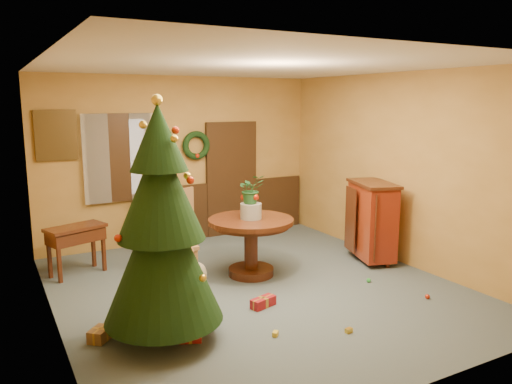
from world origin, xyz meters
TOP-DOWN VIEW (x-y plane):
  - room_envelope at (0.21, 2.70)m, footprint 5.50×5.50m
  - dining_table at (0.18, 0.49)m, footprint 1.21×1.21m
  - urn at (0.18, 0.49)m, footprint 0.30×0.30m
  - centerpiece_plant at (0.18, 0.49)m, footprint 0.37×0.32m
  - chair_near at (-0.78, 0.90)m, footprint 0.49×0.49m
  - chair_far at (-0.25, 2.29)m, footprint 0.59×0.59m
  - guitar at (-0.68, 0.47)m, footprint 0.44×0.56m
  - plant_stand at (-0.71, 2.07)m, footprint 0.33×0.33m
  - stand_plant at (-0.71, 2.07)m, footprint 0.29×0.26m
  - christmas_tree at (-1.54, -0.80)m, footprint 1.23×1.23m
  - writing_desk at (-2.00, 1.73)m, footprint 0.89×0.64m
  - sideboard at (2.15, 0.19)m, footprint 0.79×1.08m
  - gift_b at (-1.31, -0.94)m, footprint 0.30×0.30m
  - gift_c at (-2.15, -0.52)m, footprint 0.29×0.29m
  - gift_d at (-0.23, -0.58)m, footprint 0.35×0.22m
  - toy_a at (-0.30, -0.54)m, footprint 0.09×0.07m
  - toy_b at (1.46, -0.56)m, footprint 0.06×0.06m
  - toy_c at (-0.49, -1.31)m, footprint 0.09×0.09m
  - toy_d at (1.72, -1.37)m, footprint 0.06×0.06m
  - toy_e at (0.24, -1.63)m, footprint 0.09×0.06m

SIDE VIEW (x-z plane):
  - toy_a at x=-0.30m, z-range 0.00..0.05m
  - toy_c at x=-0.49m, z-range 0.00..0.05m
  - toy_e at x=0.24m, z-range 0.00..0.05m
  - toy_b at x=1.46m, z-range 0.00..0.06m
  - toy_d at x=1.72m, z-range 0.00..0.06m
  - gift_d at x=-0.23m, z-range 0.00..0.12m
  - gift_c at x=-2.15m, z-range 0.00..0.13m
  - gift_b at x=-1.31m, z-range 0.00..0.23m
  - guitar at x=-0.68m, z-range 0.01..0.75m
  - plant_stand at x=-0.71m, z-range 0.11..0.96m
  - writing_desk at x=-2.00m, z-range 0.18..0.90m
  - chair_far at x=-0.25m, z-range 0.04..1.08m
  - chair_near at x=-0.78m, z-range 0.04..1.08m
  - dining_table at x=0.18m, z-range 0.17..1.00m
  - sideboard at x=2.15m, z-range 0.04..1.29m
  - urn at x=0.18m, z-range 0.83..1.05m
  - stand_plant at x=-0.71m, z-range 0.86..1.30m
  - room_envelope at x=0.21m, z-range -1.63..3.87m
  - christmas_tree at x=-1.54m, z-range -0.06..2.47m
  - centerpiece_plant at x=0.18m, z-range 1.05..1.46m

